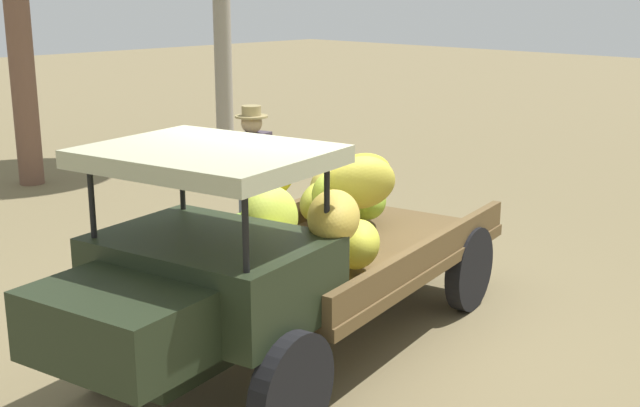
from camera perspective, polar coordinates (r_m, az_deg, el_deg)
ground_plane at (r=7.16m, az=-0.06°, el=-8.72°), size 60.00×60.00×0.00m
truck at (r=6.36m, az=-2.92°, el=-3.22°), size 4.64×2.44×1.83m
farmer at (r=8.65m, az=-4.62°, el=1.99°), size 0.53×0.49×1.68m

